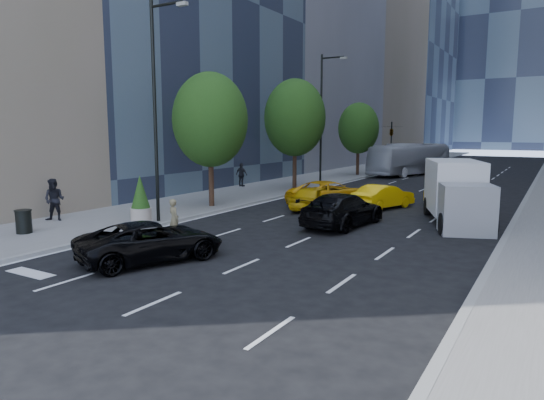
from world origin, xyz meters
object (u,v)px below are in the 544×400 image
Objects in this scene: black_sedan_lincoln at (152,241)px; box_truck at (457,192)px; city_bus at (410,159)px; black_sedan_mercedes at (343,210)px; planter_shrub at (140,201)px; skateboarder at (174,222)px; trash_can at (24,222)px.

box_truck reaches higher than black_sedan_lincoln.
city_bus is (-1.20, 37.00, 0.89)m from black_sedan_lincoln.
planter_shrub is at bearing 37.84° from black_sedan_mercedes.
black_sedan_lincoln is at bearing -142.13° from box_truck.
skateboarder reaches higher than trash_can.
skateboarder is 0.33× the size of black_sedan_lincoln.
city_bus is at bearing 84.12° from planter_shrub.
city_bus is (0.00, 34.54, 0.76)m from skateboarder.
trash_can is at bearing 45.89° from skateboarder.
skateboarder is 0.25× the size of box_truck.
black_sedan_mercedes is 13.80m from trash_can.
box_truck is 6.98× the size of trash_can.
skateboarder is at bearing -24.45° from planter_shrub.
city_bus is (-4.40, 28.00, 0.81)m from black_sedan_mercedes.
black_sedan_mercedes reaches higher than black_sedan_lincoln.
planter_shrub is at bearing -166.23° from box_truck.
box_truck is at bearing -138.25° from black_sedan_mercedes.
city_bus reaches higher than skateboarder.
planter_shrub is at bearing -17.80° from black_sedan_lincoln.
trash_can is at bearing -83.45° from city_bus.
skateboarder is 0.14× the size of city_bus.
black_sedan_mercedes is 2.34× the size of planter_shrub.
trash_can is at bearing -124.68° from planter_shrub.
city_bus is 26.25m from box_truck.
trash_can is at bearing -161.09° from box_truck.
planter_shrub is (2.72, 3.93, 0.60)m from trash_can.
box_truck is at bearing 39.26° from trash_can.
city_bus is at bearing -65.40° from skateboarder.
planter_shrub reaches higher than skateboarder.
black_sedan_lincoln is 2.17× the size of planter_shrub.
skateboarder is at bearing 21.29° from trash_can.
black_sedan_mercedes is at bearing -86.37° from black_sedan_lincoln.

